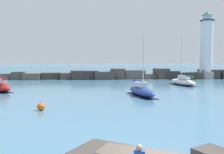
% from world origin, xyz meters
% --- Properties ---
extents(open_sea_beyond, '(400.00, 116.00, 0.01)m').
position_xyz_m(open_sea_beyond, '(0.00, 110.83, 0.00)').
color(open_sea_beyond, '#386684').
rests_on(open_sea_beyond, ground).
extents(breakwater_jetty, '(58.85, 6.88, 2.53)m').
position_xyz_m(breakwater_jetty, '(4.66, 50.69, 0.95)').
color(breakwater_jetty, brown).
rests_on(breakwater_jetty, ground).
extents(lighthouse, '(4.03, 4.03, 16.36)m').
position_xyz_m(lighthouse, '(23.89, 50.11, 7.23)').
color(lighthouse, gray).
rests_on(lighthouse, ground).
extents(sailboat_moored_0, '(5.27, 5.96, 7.75)m').
position_xyz_m(sailboat_moored_0, '(-16.84, 27.00, 0.72)').
color(sailboat_moored_0, maroon).
rests_on(sailboat_moored_0, ground).
extents(sailboat_moored_1, '(3.69, 7.98, 8.60)m').
position_xyz_m(sailboat_moored_1, '(12.84, 34.82, 0.66)').
color(sailboat_moored_1, silver).
rests_on(sailboat_moored_1, ground).
extents(sailboat_moored_3, '(3.20, 7.68, 7.69)m').
position_xyz_m(sailboat_moored_3, '(2.89, 21.74, 0.66)').
color(sailboat_moored_3, navy).
rests_on(sailboat_moored_3, ground).
extents(mooring_buoy_orange_near, '(0.71, 0.71, 0.91)m').
position_xyz_m(mooring_buoy_orange_near, '(-7.88, 12.91, 0.36)').
color(mooring_buoy_orange_near, '#EA5914').
rests_on(mooring_buoy_orange_near, ground).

